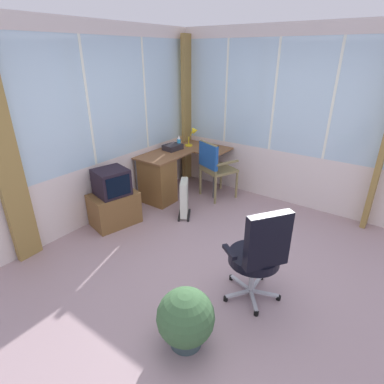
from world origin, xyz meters
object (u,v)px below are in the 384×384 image
Objects in this scene: spray_bottle at (179,142)px; office_chair at (259,252)px; wooden_armchair at (213,163)px; tv_on_stand at (114,200)px; tv_remote at (214,146)px; space_heater at (184,198)px; potted_plant at (186,318)px; desk_lamp at (194,134)px; desk at (161,176)px; paper_tray at (173,147)px.

office_chair is at bearing -127.12° from spray_bottle.
wooden_armchair reaches higher than tv_on_stand.
tv_remote reaches higher than space_heater.
space_heater is at bearing 37.39° from potted_plant.
tv_remote is 0.48m from wooden_armchair.
potted_plant is at bearing 162.25° from office_chair.
desk_lamp is at bearing 107.85° from tv_remote.
spray_bottle reaches higher than space_heater.
tv_on_stand is (-0.99, 0.02, -0.05)m from desk.
office_chair reaches higher than desk.
wooden_armchair reaches higher than potted_plant.
space_heater is at bearing 179.91° from wooden_armchair.
office_chair is 1.79× the size of space_heater.
wooden_armchair is (0.56, -0.64, 0.20)m from desk.
potted_plant is (-2.85, -1.95, -0.69)m from desk_lamp.
spray_bottle reaches higher than potted_plant.
office_chair is 1.25× the size of tv_on_stand.
wooden_armchair is at bearing -0.09° from space_heater.
wooden_armchair is (-0.40, -0.22, -0.15)m from tv_remote.
spray_bottle is 0.22× the size of wooden_armchair.
wooden_armchair is 1.68× the size of space_heater.
tv_remote is at bearing -71.63° from desk_lamp.
tv_on_stand is at bearing 63.36° from potted_plant.
spray_bottle is 0.26× the size of tv_on_stand.
paper_tray is 0.75m from wooden_armchair.
spray_bottle is 1.18m from space_heater.
tv_remote is at bearing -42.11° from paper_tray.
desk is at bearing -169.79° from paper_tray.
tv_remote is at bearing -48.99° from spray_bottle.
tv_remote is 0.69× the size of spray_bottle.
desk is 0.57m from paper_tray.
tv_on_stand is at bearing -177.99° from paper_tray.
desk_lamp reaches higher than tv_on_stand.
desk_lamp is 1.08× the size of paper_tray.
spray_bottle is at bearing 41.94° from space_heater.
office_chair is at bearing -95.37° from tv_on_stand.
paper_tray is 3.24m from potted_plant.
office_chair reaches higher than wooden_armchair.
space_heater is (-0.63, -0.71, -0.51)m from paper_tray.
space_heater reaches higher than potted_plant.
space_heater is at bearing -151.11° from desk_lamp.
office_chair is (-2.04, -2.21, -0.39)m from desk_lamp.
wooden_armchair reaches higher than desk.
tv_remote is 0.63m from spray_bottle.
tv_on_stand is (0.22, 2.30, -0.21)m from office_chair.
wooden_armchair is (0.01, -0.69, -0.24)m from spray_bottle.
desk_lamp is 0.73m from wooden_armchair.
tv_remote is 0.15× the size of wooden_armchair.
paper_tray is at bearing 2.01° from tv_on_stand.
tv_on_stand reaches higher than potted_plant.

